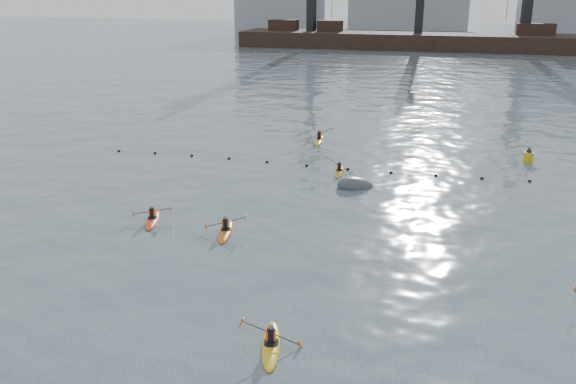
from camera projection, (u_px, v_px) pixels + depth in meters
The scene contains 10 objects.
ground at pixel (218, 335), 22.47m from camera, with size 400.00×400.00×0.00m, color #34424C.
float_line at pixel (328, 167), 43.17m from camera, with size 33.24×0.73×0.24m.
barge_pier at pixel (417, 39), 122.43m from camera, with size 72.00×19.30×29.50m.
kayaker_0 at pixel (226, 230), 31.80m from camera, with size 2.21×3.35×1.13m.
kayaker_1 at pixel (271, 344), 21.74m from camera, with size 2.22×3.30×1.28m.
kayaker_2 at pixel (152, 219), 33.38m from camera, with size 2.04×3.18×1.01m.
kayaker_3 at pixel (339, 171), 41.96m from camera, with size 2.07×2.95×1.25m.
kayaker_5 at pixel (319, 140), 50.38m from camera, with size 2.39×3.46×1.39m.
mooring_buoy at pixel (356, 187), 38.97m from camera, with size 2.51×1.49×1.26m, color #3E4144.
nav_buoy at pixel (528, 157), 44.26m from camera, with size 0.70×0.70×1.28m.
Camera 1 is at (7.59, -18.21, 12.26)m, focal length 38.00 mm.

